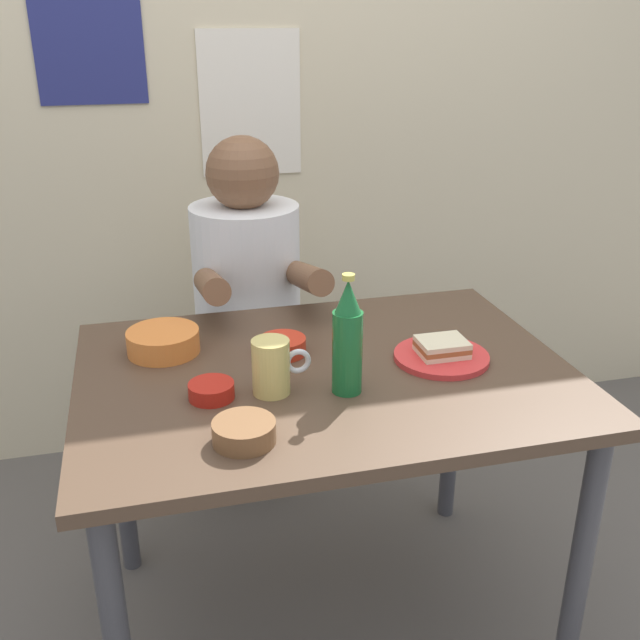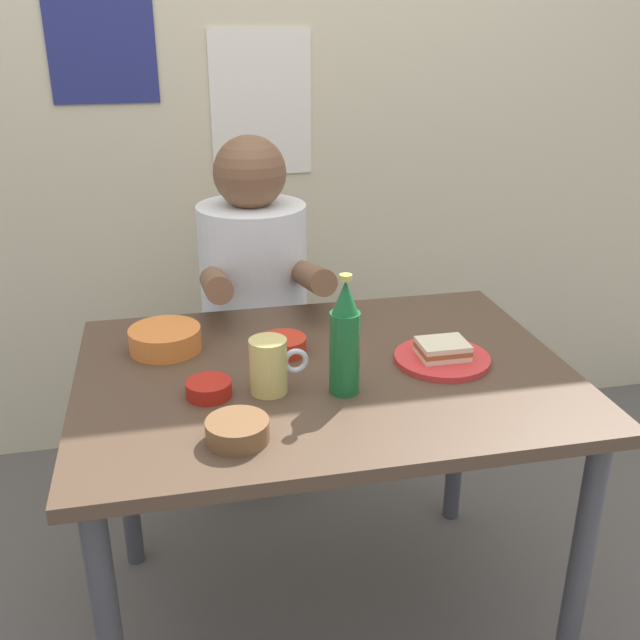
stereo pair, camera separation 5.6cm
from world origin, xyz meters
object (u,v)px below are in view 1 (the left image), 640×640
Objects in this scene: dining_table at (325,405)px; sandwich at (442,347)px; stool at (252,395)px; beer_bottle at (347,340)px; plate_orange at (441,357)px; person_seated at (247,274)px; beer_mug at (272,367)px; soup_bowl_orange at (163,340)px.

sandwich is (0.27, -0.02, 0.13)m from dining_table.
beer_bottle is (0.10, -0.74, 0.51)m from stool.
person_seated is at bearing 118.95° from plate_orange.
beer_mug is at bearing 167.87° from beer_bottle.
beer_bottle reaches higher than dining_table.
dining_table is 0.64m from person_seated.
sandwich is at bearing -61.05° from person_seated.
dining_table is 0.29m from plate_orange.
soup_bowl_orange is (-0.62, 0.20, 0.02)m from plate_orange.
dining_table is 0.70m from stool.
soup_bowl_orange is (-0.27, -0.44, 0.01)m from person_seated.
dining_table is 8.73× the size of beer_mug.
person_seated is 4.23× the size of soup_bowl_orange.
stool is 0.84m from plate_orange.
beer_mug reaches higher than plate_orange.
dining_table is 2.44× the size of stool.
sandwich is 0.42× the size of beer_bottle.
soup_bowl_orange is at bearing 129.37° from beer_mug.
dining_table is 10.00× the size of sandwich.
stool is at bearing 118.53° from sandwich.
beer_bottle is at bearing -38.60° from soup_bowl_orange.
beer_bottle is at bearing -12.13° from beer_mug.
person_seated is 0.51m from soup_bowl_orange.
dining_table is 0.41m from soup_bowl_orange.
person_seated is at bearing -90.00° from stool.
person_seated is at bearing 58.43° from soup_bowl_orange.
plate_orange is 0.84× the size of beer_bottle.
soup_bowl_orange is at bearing 141.40° from beer_bottle.
beer_mug is at bearing -94.52° from stool.
sandwich is (-0.00, -0.00, 0.02)m from plate_orange.
beer_mug is at bearing -171.82° from plate_orange.
beer_mug is at bearing -94.59° from person_seated.
plate_orange is (0.27, -0.02, 0.10)m from dining_table.
stool is 2.05× the size of plate_orange.
dining_table is at bearing -82.68° from person_seated.
dining_table is at bearing 99.21° from beer_bottle.
person_seated is (-0.08, 0.62, 0.12)m from dining_table.
soup_bowl_orange is (-0.35, 0.18, 0.12)m from dining_table.
person_seated reaches higher than dining_table.
dining_table is at bearing 176.21° from plate_orange.
beer_mug is (-0.41, -0.06, 0.03)m from sandwich.
beer_mug is 0.74× the size of soup_bowl_orange.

